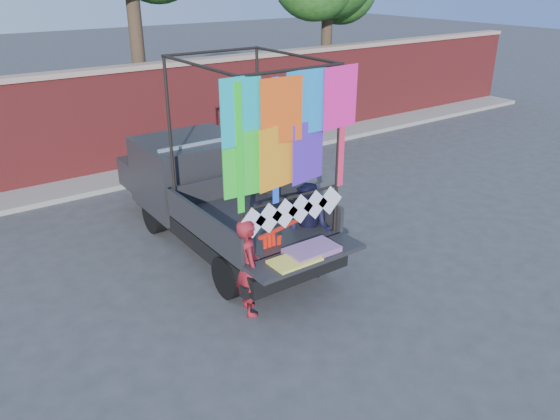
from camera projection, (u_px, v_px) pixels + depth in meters
ground at (290, 285)px, 8.89m from camera, size 90.00×90.00×0.00m
brick_wall at (124, 119)px, 13.59m from camera, size 30.00×0.45×2.61m
curb at (140, 174)px, 13.57m from camera, size 30.00×1.20×0.12m
pickup_truck at (206, 190)px, 10.34m from camera, size 2.23×5.59×3.52m
woman at (249, 267)px, 7.92m from camera, size 0.51×0.64×1.51m
man at (309, 231)px, 8.90m from camera, size 0.91×0.98×1.62m
streamer_bundle at (276, 241)px, 8.29m from camera, size 0.93×0.26×0.65m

